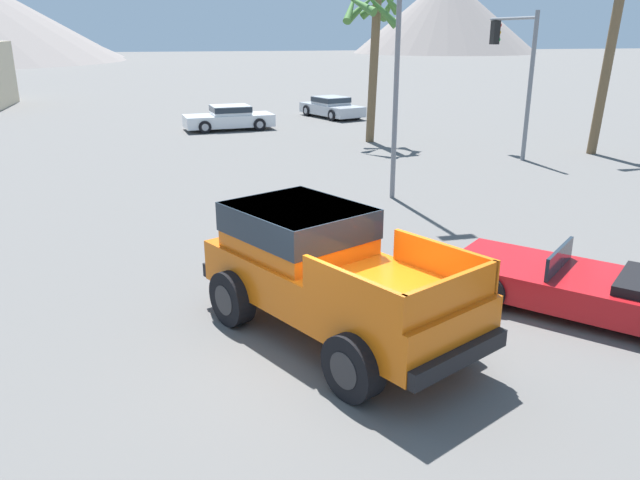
{
  "coord_description": "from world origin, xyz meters",
  "views": [
    {
      "loc": [
        -2.39,
        -8.29,
        4.56
      ],
      "look_at": [
        0.01,
        1.25,
        1.29
      ],
      "focal_mm": 35.0,
      "sensor_mm": 36.0,
      "label": 1
    }
  ],
  "objects_px": {
    "orange_pickup_truck": "(323,266)",
    "red_convertible_car": "(588,289)",
    "street_lamp_post": "(399,20)",
    "palm_tree_tall": "(372,27)",
    "parked_car_white": "(229,117)",
    "parked_car_silver": "(332,107)",
    "traffic_light_main": "(514,57)"
  },
  "relations": [
    {
      "from": "parked_car_white",
      "to": "parked_car_silver",
      "type": "bearing_deg",
      "value": -67.05
    },
    {
      "from": "traffic_light_main",
      "to": "red_convertible_car",
      "type": "bearing_deg",
      "value": 155.17
    },
    {
      "from": "parked_car_white",
      "to": "red_convertible_car",
      "type": "bearing_deg",
      "value": -176.57
    },
    {
      "from": "street_lamp_post",
      "to": "traffic_light_main",
      "type": "bearing_deg",
      "value": 38.54
    },
    {
      "from": "red_convertible_car",
      "to": "palm_tree_tall",
      "type": "bearing_deg",
      "value": 42.97
    },
    {
      "from": "parked_car_silver",
      "to": "palm_tree_tall",
      "type": "xyz_separation_m",
      "value": [
        -0.6,
        -8.53,
        4.22
      ]
    },
    {
      "from": "palm_tree_tall",
      "to": "parked_car_white",
      "type": "bearing_deg",
      "value": 136.64
    },
    {
      "from": "orange_pickup_truck",
      "to": "street_lamp_post",
      "type": "distance_m",
      "value": 9.54
    },
    {
      "from": "orange_pickup_truck",
      "to": "parked_car_white",
      "type": "bearing_deg",
      "value": 61.55
    },
    {
      "from": "traffic_light_main",
      "to": "street_lamp_post",
      "type": "height_order",
      "value": "street_lamp_post"
    },
    {
      "from": "red_convertible_car",
      "to": "traffic_light_main",
      "type": "relative_size",
      "value": 0.86
    },
    {
      "from": "orange_pickup_truck",
      "to": "traffic_light_main",
      "type": "height_order",
      "value": "traffic_light_main"
    },
    {
      "from": "traffic_light_main",
      "to": "street_lamp_post",
      "type": "xyz_separation_m",
      "value": [
        -6.74,
        -5.37,
        1.18
      ]
    },
    {
      "from": "street_lamp_post",
      "to": "red_convertible_car",
      "type": "bearing_deg",
      "value": -86.72
    },
    {
      "from": "street_lamp_post",
      "to": "parked_car_white",
      "type": "bearing_deg",
      "value": 101.98
    },
    {
      "from": "orange_pickup_truck",
      "to": "red_convertible_car",
      "type": "distance_m",
      "value": 4.61
    },
    {
      "from": "traffic_light_main",
      "to": "orange_pickup_truck",
      "type": "bearing_deg",
      "value": 140.52
    },
    {
      "from": "orange_pickup_truck",
      "to": "traffic_light_main",
      "type": "bearing_deg",
      "value": 24.53
    },
    {
      "from": "orange_pickup_truck",
      "to": "palm_tree_tall",
      "type": "height_order",
      "value": "palm_tree_tall"
    },
    {
      "from": "palm_tree_tall",
      "to": "parked_car_silver",
      "type": "bearing_deg",
      "value": 86.0
    },
    {
      "from": "parked_car_white",
      "to": "parked_car_silver",
      "type": "height_order",
      "value": "parked_car_white"
    },
    {
      "from": "street_lamp_post",
      "to": "palm_tree_tall",
      "type": "bearing_deg",
      "value": 75.54
    },
    {
      "from": "red_convertible_car",
      "to": "street_lamp_post",
      "type": "relative_size",
      "value": 0.56
    },
    {
      "from": "orange_pickup_truck",
      "to": "red_convertible_car",
      "type": "height_order",
      "value": "orange_pickup_truck"
    },
    {
      "from": "red_convertible_car",
      "to": "street_lamp_post",
      "type": "bearing_deg",
      "value": 52.59
    },
    {
      "from": "parked_car_white",
      "to": "parked_car_silver",
      "type": "distance_m",
      "value": 6.96
    },
    {
      "from": "parked_car_white",
      "to": "palm_tree_tall",
      "type": "bearing_deg",
      "value": -138.84
    },
    {
      "from": "parked_car_white",
      "to": "street_lamp_post",
      "type": "relative_size",
      "value": 0.54
    },
    {
      "from": "palm_tree_tall",
      "to": "red_convertible_car",
      "type": "bearing_deg",
      "value": -96.34
    },
    {
      "from": "traffic_light_main",
      "to": "parked_car_silver",
      "type": "bearing_deg",
      "value": 16.52
    },
    {
      "from": "street_lamp_post",
      "to": "parked_car_silver",
      "type": "bearing_deg",
      "value": 80.44
    },
    {
      "from": "red_convertible_car",
      "to": "street_lamp_post",
      "type": "distance_m",
      "value": 9.34
    }
  ]
}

